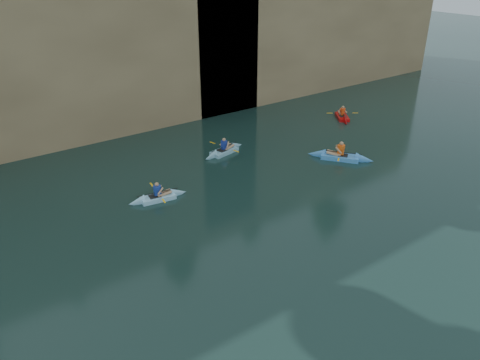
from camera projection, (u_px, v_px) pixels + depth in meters
cliff at (23, 29)px, 32.41m from camera, size 70.00×16.00×12.00m
cliff_slab_center at (89, 46)px, 28.21m from camera, size 24.00×2.40×11.40m
cliff_slab_east at (325, 30)px, 39.04m from camera, size 26.00×2.40×9.84m
sea_cave_east at (208, 85)px, 33.46m from camera, size 5.00×1.00×4.50m
kayaker_ltblue_near at (158, 197)px, 22.75m from camera, size 3.01×2.28×1.16m
kayaker_red_far at (342, 116)px, 33.69m from camera, size 2.34×2.97×1.15m
kayaker_ltblue_mid at (224, 151)px, 27.94m from camera, size 3.23×2.33×1.20m
kayaker_blue_east at (340, 157)px, 27.13m from camera, size 2.93×3.52×1.35m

